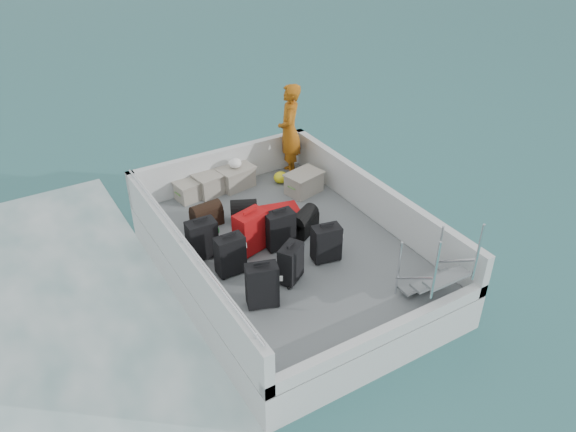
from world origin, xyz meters
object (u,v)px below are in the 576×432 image
at_px(suitcase_6, 326,244).
at_px(suitcase_8, 277,219).
at_px(suitcase_4, 291,264).
at_px(suitcase_5, 251,232).
at_px(suitcase_0, 262,286).
at_px(crate_1, 212,184).
at_px(suitcase_2, 202,240).
at_px(crate_3, 304,183).
at_px(suitcase_7, 280,230).
at_px(suitcase_1, 230,256).
at_px(crate_0, 192,190).
at_px(crate_2, 236,178).
at_px(passenger, 289,131).

relative_size(suitcase_6, suitcase_8, 0.76).
distance_m(suitcase_4, suitcase_5, 0.98).
bearing_deg(suitcase_0, suitcase_6, 34.87).
xyz_separation_m(suitcase_0, crate_1, (0.71, 3.23, -0.15)).
bearing_deg(suitcase_6, suitcase_2, 157.89).
bearing_deg(crate_3, suitcase_7, -134.66).
relative_size(suitcase_4, suitcase_5, 0.87).
height_order(suitcase_0, suitcase_1, suitcase_0).
bearing_deg(suitcase_1, suitcase_6, -18.07).
bearing_deg(crate_0, crate_2, -2.03).
xyz_separation_m(suitcase_8, passenger, (1.18, 1.54, 0.75)).
distance_m(suitcase_1, suitcase_5, 0.64).
bearing_deg(suitcase_7, suitcase_1, -165.35).
height_order(suitcase_2, suitcase_6, suitcase_2).
height_order(suitcase_2, crate_0, suitcase_2).
height_order(suitcase_1, suitcase_8, suitcase_1).
bearing_deg(suitcase_6, crate_3, 77.94).
bearing_deg(crate_0, passenger, -2.37).
bearing_deg(suitcase_7, suitcase_5, 163.61).
relative_size(suitcase_1, crate_1, 1.05).
height_order(crate_2, passenger, passenger).
bearing_deg(suitcase_6, crate_2, 104.30).
relative_size(crate_0, crate_2, 0.86).
bearing_deg(suitcase_7, suitcase_0, -127.29).
relative_size(suitcase_6, crate_1, 0.98).
distance_m(suitcase_4, suitcase_7, 0.86).
bearing_deg(passenger, suitcase_2, -23.17).
height_order(suitcase_6, crate_2, suitcase_6).
bearing_deg(suitcase_8, crate_3, -40.12).
relative_size(suitcase_6, crate_0, 1.11).
bearing_deg(crate_2, crate_3, -40.45).
height_order(suitcase_6, crate_1, suitcase_6).
height_order(crate_0, crate_1, crate_1).
distance_m(suitcase_2, passenger, 3.14).
xyz_separation_m(suitcase_5, crate_3, (1.70, 1.13, -0.16)).
bearing_deg(suitcase_2, suitcase_8, 7.65).
height_order(suitcase_0, crate_3, suitcase_0).
height_order(suitcase_0, suitcase_8, suitcase_0).
bearing_deg(suitcase_2, suitcase_6, -31.20).
height_order(suitcase_0, crate_0, suitcase_0).
height_order(crate_0, crate_2, crate_2).
xyz_separation_m(suitcase_1, crate_2, (1.24, 2.32, -0.13)).
xyz_separation_m(suitcase_4, suitcase_8, (0.53, 1.34, -0.14)).
bearing_deg(suitcase_1, suitcase_4, -42.06).
height_order(suitcase_8, crate_0, crate_0).
xyz_separation_m(suitcase_4, crate_0, (-0.32, 2.96, -0.14)).
height_order(suitcase_8, crate_2, crate_2).
height_order(suitcase_2, suitcase_8, suitcase_2).
bearing_deg(suitcase_8, crate_2, 12.09).
height_order(suitcase_5, suitcase_8, suitcase_5).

